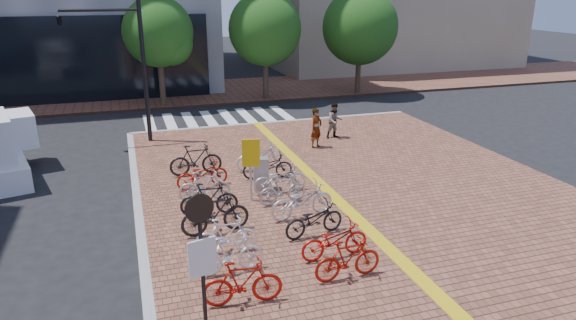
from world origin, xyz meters
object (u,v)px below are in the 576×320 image
object	(u,v)px
bike_3	(215,214)
traffic_light_pole	(106,44)
bike_4	(209,199)
bike_7	(196,160)
bike_11	(302,200)
pedestrian_b	(335,121)
bike_13	(280,179)
bike_15	(260,156)
bike_0	(242,283)
bike_12	(283,189)
notice_sign	(202,249)
bike_9	(335,240)
bike_1	(230,254)
bike_10	(314,219)
bike_5	(205,186)
utility_box	(261,174)
bike_2	(226,235)
bike_8	(348,259)
yellow_sign	(251,158)
bike_14	(268,166)
bike_6	(202,174)

from	to	relation	value
bike_3	traffic_light_pole	bearing A→B (deg)	9.40
bike_4	bike_7	size ratio (longest dim) A/B	0.91
bike_3	bike_11	size ratio (longest dim) A/B	0.96
bike_11	pedestrian_b	xyz separation A→B (m)	(4.12, 7.38, 0.26)
bike_13	bike_15	world-z (taller)	bike_15
bike_13	traffic_light_pole	world-z (taller)	traffic_light_pole
bike_0	bike_12	bearing A→B (deg)	-20.40
notice_sign	bike_3	bearing A→B (deg)	77.38
bike_9	pedestrian_b	xyz separation A→B (m)	(4.14, 9.84, 0.31)
bike_0	bike_4	distance (m)	4.65
pedestrian_b	bike_12	bearing A→B (deg)	-129.40
bike_1	bike_10	xyz separation A→B (m)	(2.52, 1.21, -0.02)
bike_11	bike_15	bearing A→B (deg)	-7.32
bike_0	bike_9	distance (m)	2.87
bike_7	bike_12	bearing A→B (deg)	-148.04
bike_5	utility_box	bearing A→B (deg)	-71.11
bike_1	traffic_light_pole	world-z (taller)	traffic_light_pole
bike_4	bike_10	bearing A→B (deg)	-126.30
traffic_light_pole	bike_10	bearing A→B (deg)	-64.76
bike_7	bike_10	world-z (taller)	bike_7
bike_1	bike_11	bearing A→B (deg)	-50.04
bike_1	bike_7	distance (m)	6.89
bike_2	pedestrian_b	bearing A→B (deg)	-32.69
bike_4	utility_box	bearing A→B (deg)	-47.56
bike_7	bike_8	xyz separation A→B (m)	(2.29, -7.95, -0.06)
bike_1	yellow_sign	size ratio (longest dim) A/B	0.79
bike_3	utility_box	xyz separation A→B (m)	(2.00, 2.73, -0.03)
bike_2	bike_5	distance (m)	3.44
bike_8	traffic_light_pole	distance (m)	14.30
bike_10	bike_14	distance (m)	4.57
bike_6	bike_10	bearing A→B (deg)	-163.01
pedestrian_b	bike_7	bearing A→B (deg)	-160.77
bike_2	bike_15	world-z (taller)	bike_15
bike_6	bike_3	bearing A→B (deg)	166.36
bike_15	bike_0	bearing A→B (deg)	152.50
bike_8	bike_7	bearing A→B (deg)	13.14
bike_8	bike_12	size ratio (longest dim) A/B	1.05
bike_5	pedestrian_b	size ratio (longest dim) A/B	1.04
bike_9	traffic_light_pole	world-z (taller)	traffic_light_pole
bike_9	bike_14	distance (m)	5.84
bike_9	bike_6	bearing A→B (deg)	18.58
bike_0	pedestrian_b	size ratio (longest dim) A/B	1.08
bike_4	bike_14	distance (m)	3.44
bike_5	notice_sign	world-z (taller)	notice_sign
bike_3	yellow_sign	bearing A→B (deg)	-43.15
bike_2	bike_3	world-z (taller)	bike_3
bike_5	bike_9	xyz separation A→B (m)	(2.47, -4.49, -0.02)
bike_1	bike_13	xyz separation A→B (m)	(2.54, 4.40, -0.00)
bike_1	traffic_light_pole	xyz separation A→B (m)	(-2.49, 11.83, 3.69)
bike_7	bike_13	world-z (taller)	bike_7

